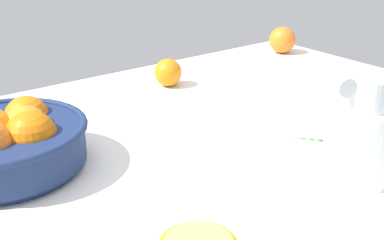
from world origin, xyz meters
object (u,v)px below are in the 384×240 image
at_px(loose_orange_4, 168,73).
at_px(loose_orange_3, 282,40).
at_px(fruit_bowl, 5,141).
at_px(juice_pitcher, 360,143).

bearing_deg(loose_orange_4, loose_orange_3, 5.98).
relative_size(fruit_bowl, juice_pitcher, 1.56).
distance_m(fruit_bowl, loose_orange_4, 0.47).
distance_m(loose_orange_3, loose_orange_4, 0.43).
relative_size(juice_pitcher, loose_orange_3, 2.22).
relative_size(juice_pitcher, loose_orange_4, 2.59).
distance_m(fruit_bowl, loose_orange_3, 0.89).
bearing_deg(fruit_bowl, loose_orange_3, 14.78).
height_order(fruit_bowl, loose_orange_4, fruit_bowl).
xyz_separation_m(juice_pitcher, loose_orange_4, (0.02, 0.53, -0.03)).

